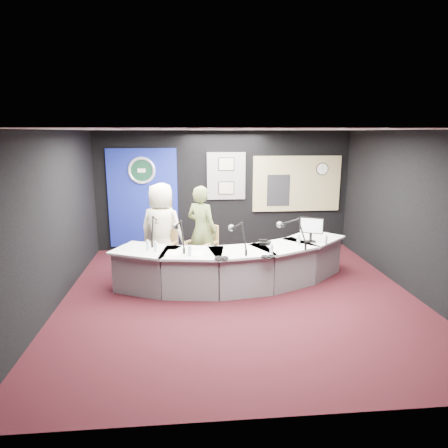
{
  "coord_description": "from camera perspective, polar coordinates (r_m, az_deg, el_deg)",
  "views": [
    {
      "loc": [
        -0.85,
        -6.36,
        2.77
      ],
      "look_at": [
        -0.2,
        0.8,
        1.1
      ],
      "focal_mm": 32.0,
      "sensor_mm": 36.0,
      "label": 1
    }
  ],
  "objects": [
    {
      "name": "broadcast_desk",
      "position": [
        7.36,
        1.35,
        -5.93
      ],
      "size": [
        4.5,
        1.9,
        0.75
      ],
      "primitive_type": null,
      "color": "silver",
      "rests_on": "ground"
    },
    {
      "name": "computer_monitor",
      "position": [
        7.59,
        12.35,
        -0.18
      ],
      "size": [
        0.42,
        0.22,
        0.31
      ],
      "primitive_type": "cube",
      "rotation": [
        0.0,
        0.0,
        -0.44
      ],
      "color": "black",
      "rests_on": "broadcast_desk"
    },
    {
      "name": "person_man",
      "position": [
        7.86,
        -8.9,
        -0.76
      ],
      "size": [
        1.04,
        0.86,
        1.82
      ],
      "primitive_type": "imported",
      "rotation": [
        0.0,
        0.0,
        2.78
      ],
      "color": "beige",
      "rests_on": "ground"
    },
    {
      "name": "ceiling",
      "position": [
        6.42,
        2.5,
        13.33
      ],
      "size": [
        6.0,
        6.0,
        0.02
      ],
      "primitive_type": "cube",
      "color": "silver",
      "rests_on": "ground"
    },
    {
      "name": "water_bottles",
      "position": [
        6.96,
        2.32,
        -3.03
      ],
      "size": [
        3.27,
        0.58,
        0.18
      ],
      "primitive_type": null,
      "color": "silver",
      "rests_on": "broadcast_desk"
    },
    {
      "name": "framed_photo_upper",
      "position": [
        9.37,
        0.33,
        8.55
      ],
      "size": [
        0.34,
        0.02,
        0.27
      ],
      "primitive_type": "cube",
      "color": "gray",
      "rests_on": "pinboard"
    },
    {
      "name": "boom_mic_b",
      "position": [
        7.02,
        -6.39,
        -1.19
      ],
      "size": [
        0.27,
        0.72,
        0.6
      ],
      "primitive_type": null,
      "color": "black",
      "rests_on": "broadcast_desk"
    },
    {
      "name": "wall_left",
      "position": [
        6.85,
        -23.36,
        0.45
      ],
      "size": [
        0.02,
        6.0,
        2.8
      ],
      "primitive_type": "cube",
      "color": "black",
      "rests_on": "ground"
    },
    {
      "name": "notepad",
      "position": [
        6.8,
        -3.84,
        -4.2
      ],
      "size": [
        0.37,
        0.4,
        0.0
      ],
      "primitive_type": "cube",
      "rotation": [
        0.0,
        0.0,
        -0.54
      ],
      "color": "white",
      "rests_on": "broadcast_desk"
    },
    {
      "name": "armchair_left",
      "position": [
        7.97,
        -8.8,
        -3.61
      ],
      "size": [
        0.74,
        0.74,
        1.01
      ],
      "primitive_type": null,
      "rotation": [
        0.0,
        0.0,
        -0.39
      ],
      "color": "tan",
      "rests_on": "ground"
    },
    {
      "name": "boom_mic_a",
      "position": [
        7.47,
        -9.83,
        -0.44
      ],
      "size": [
        0.2,
        0.74,
        0.6
      ],
      "primitive_type": null,
      "color": "black",
      "rests_on": "broadcast_desk"
    },
    {
      "name": "pinboard",
      "position": [
        9.43,
        0.31,
        6.87
      ],
      "size": [
        0.9,
        0.04,
        1.1
      ],
      "primitive_type": "cube",
      "color": "slate",
      "rests_on": "wall_back"
    },
    {
      "name": "wall_right",
      "position": [
        7.56,
        25.54,
        1.35
      ],
      "size": [
        0.02,
        6.0,
        2.8
      ],
      "primitive_type": "cube",
      "color": "black",
      "rests_on": "ground"
    },
    {
      "name": "ground",
      "position": [
        6.99,
        2.27,
        -10.28
      ],
      "size": [
        6.0,
        6.0,
        0.0
      ],
      "primitive_type": "plane",
      "color": "black",
      "rests_on": "ground"
    },
    {
      "name": "booth_window_frame",
      "position": [
        9.76,
        10.34,
        5.69
      ],
      "size": [
        2.12,
        0.06,
        1.32
      ],
      "primitive_type": "cube",
      "color": "#9C9061",
      "rests_on": "wall_back"
    },
    {
      "name": "desk_phone",
      "position": [
        7.36,
        5.92,
        -2.72
      ],
      "size": [
        0.23,
        0.2,
        0.05
      ],
      "primitive_type": "cube",
      "rotation": [
        0.0,
        0.0,
        -0.16
      ],
      "color": "black",
      "rests_on": "broadcast_desk"
    },
    {
      "name": "headphones_far",
      "position": [
        6.5,
        -0.36,
        -4.87
      ],
      "size": [
        0.23,
        0.23,
        0.04
      ],
      "primitive_type": "torus",
      "color": "black",
      "rests_on": "broadcast_desk"
    },
    {
      "name": "headphones_near",
      "position": [
        6.6,
        6.32,
        -4.65
      ],
      "size": [
        0.19,
        0.19,
        0.03
      ],
      "primitive_type": "torus",
      "color": "black",
      "rests_on": "broadcast_desk"
    },
    {
      "name": "boom_mic_c",
      "position": [
        6.86,
        2.08,
        -1.45
      ],
      "size": [
        0.3,
        0.71,
        0.6
      ],
      "primitive_type": null,
      "color": "black",
      "rests_on": "broadcast_desk"
    },
    {
      "name": "framed_photo_lower",
      "position": [
        9.43,
        0.33,
        5.15
      ],
      "size": [
        0.34,
        0.02,
        0.27
      ],
      "primitive_type": "cube",
      "color": "gray",
      "rests_on": "pinboard"
    },
    {
      "name": "armchair_right",
      "position": [
        7.98,
        -3.18,
        -3.62
      ],
      "size": [
        0.76,
        0.76,
        0.96
      ],
      "primitive_type": null,
      "rotation": [
        0.0,
        0.0,
        -0.77
      ],
      "color": "tan",
      "rests_on": "ground"
    },
    {
      "name": "person_woman",
      "position": [
        7.88,
        -3.21,
        -0.85
      ],
      "size": [
        0.76,
        0.72,
        1.76
      ],
      "primitive_type": "imported",
      "rotation": [
        0.0,
        0.0,
        2.5
      ],
      "color": "#596937",
      "rests_on": "ground"
    },
    {
      "name": "equipment_rack",
      "position": [
        9.64,
        7.77,
        4.79
      ],
      "size": [
        0.55,
        0.02,
        0.75
      ],
      "primitive_type": "cube",
      "color": "black",
      "rests_on": "booth_window_frame"
    },
    {
      "name": "seal_center",
      "position": [
        9.39,
        -11.69,
        7.49
      ],
      "size": [
        0.48,
        0.01,
        0.48
      ],
      "primitive_type": "cylinder",
      "rotation": [
        1.57,
        0.0,
        0.0
      ],
      "color": "#0E3421",
      "rests_on": "backdrop_panel"
    },
    {
      "name": "wall_clock",
      "position": [
        9.87,
        13.86,
        7.65
      ],
      "size": [
        0.28,
        0.01,
        0.28
      ],
      "primitive_type": "cylinder",
      "rotation": [
        1.57,
        0.0,
        0.0
      ],
      "color": "white",
      "rests_on": "booth_window_frame"
    },
    {
      "name": "backdrop_panel",
      "position": [
        9.51,
        -11.49,
        3.62
      ],
      "size": [
        1.6,
        0.05,
        2.3
      ],
      "primitive_type": "cube",
      "color": "navy",
      "rests_on": "wall_back"
    },
    {
      "name": "wall_back",
      "position": [
        9.5,
        -0.01,
        4.78
      ],
      "size": [
        6.0,
        0.02,
        2.8
      ],
      "primitive_type": "cube",
      "color": "black",
      "rests_on": "ground"
    },
    {
      "name": "booth_glow",
      "position": [
        9.75,
        10.36,
        5.68
      ],
      "size": [
        2.0,
        0.02,
        1.2
      ],
      "primitive_type": "cube",
      "color": "#D5BD86",
      "rests_on": "booth_window_frame"
    },
    {
      "name": "paper_stack",
      "position": [
        6.87,
        -7.27,
        -4.11
      ],
      "size": [
        0.29,
        0.37,
        0.0
      ],
      "primitive_type": "cube",
      "rotation": [
        0.0,
        0.0,
        -0.17
      ],
      "color": "white",
      "rests_on": "broadcast_desk"
    },
    {
      "name": "boom_mic_d",
      "position": [
        7.26,
        9.74,
        -0.81
      ],
      "size": [
        0.48,
        0.63,
        0.6
      ],
      "primitive_type": null,
      "color": "black",
      "rests_on": "broadcast_desk"
    },
    {
      "name": "agency_seal",
      "position": [
        9.39,
        -11.7,
        7.49
      ],
      "size": [
        0.63,
        0.07,
        0.63
      ],
      "primitive_type": "torus",
      "rotation": [
        1.57,
        0.0,
        0.0
      ],
      "color": "silver",
      "rests_on": "backdrop_panel"
    },
    {
      "name": "wall_front",
      "position": [
        3.73,
        8.51,
        -8.63
      ],
      "size": [
        6.0,
        0.02,
        2.8
      ],
      "primitive_type": "cube",
      "color": "black",
      "rests_on": "ground"
    },
    {
      "name": "draped_jacket",
      "position": [
        8.17,
        -9.54,
        -2.37
      ],
      "size": [
        0.5,
        0.28,
        0.7
      ],
      "primitive_type": "cube",
      "rotation": [
        0.0,
        0.0,
        -0.39
      ],
      "color": "slate",
      "rests_on": "armchair_left"
    }
  ]
}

